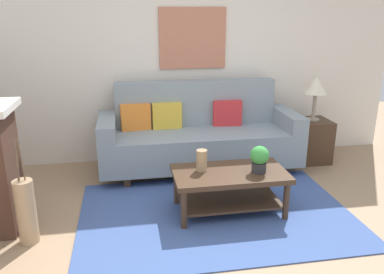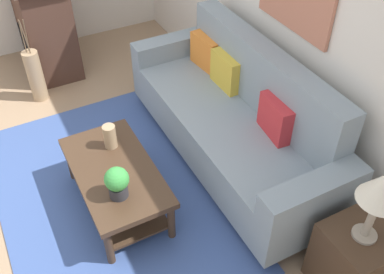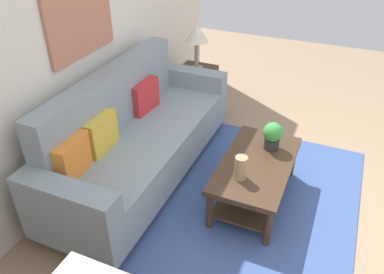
% 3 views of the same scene
% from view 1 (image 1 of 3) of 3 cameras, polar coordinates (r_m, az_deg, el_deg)
% --- Properties ---
extents(ground_plane, '(9.65, 9.65, 0.00)m').
position_cam_1_polar(ground_plane, '(3.52, 5.43, -15.05)').
color(ground_plane, '#9E7F60').
extents(wall_back, '(5.65, 0.10, 2.70)m').
position_cam_1_polar(wall_back, '(5.17, -0.72, 11.64)').
color(wall_back, silver).
rests_on(wall_back, ground_plane).
extents(area_rug, '(2.64, 1.77, 0.01)m').
position_cam_1_polar(area_rug, '(3.93, 3.50, -11.11)').
color(area_rug, '#3D5693').
rests_on(area_rug, ground_plane).
extents(couch, '(2.42, 0.84, 1.08)m').
position_cam_1_polar(couch, '(4.86, 1.05, 0.13)').
color(couch, gray).
rests_on(couch, ground_plane).
extents(throw_pillow_orange, '(0.37, 0.16, 0.32)m').
position_cam_1_polar(throw_pillow_orange, '(4.83, -8.21, 2.91)').
color(throw_pillow_orange, orange).
rests_on(throw_pillow_orange, couch).
extents(throw_pillow_mustard, '(0.36, 0.13, 0.32)m').
position_cam_1_polar(throw_pillow_mustard, '(4.85, -3.68, 3.13)').
color(throw_pillow_mustard, gold).
rests_on(throw_pillow_mustard, couch).
extents(throw_pillow_crimson, '(0.37, 0.16, 0.32)m').
position_cam_1_polar(throw_pillow_crimson, '(4.99, 5.13, 3.51)').
color(throw_pillow_crimson, red).
rests_on(throw_pillow_crimson, couch).
extents(coffee_table, '(1.10, 0.60, 0.43)m').
position_cam_1_polar(coffee_table, '(3.86, 5.48, -6.58)').
color(coffee_table, '#422D1E').
rests_on(coffee_table, ground_plane).
extents(tabletop_vase, '(0.10, 0.10, 0.21)m').
position_cam_1_polar(tabletop_vase, '(3.79, 1.42, -3.42)').
color(tabletop_vase, tan).
rests_on(tabletop_vase, coffee_table).
extents(potted_plant_tabletop, '(0.18, 0.18, 0.26)m').
position_cam_1_polar(potted_plant_tabletop, '(3.79, 9.79, -3.07)').
color(potted_plant_tabletop, '#2D2D33').
rests_on(potted_plant_tabletop, coffee_table).
extents(side_table, '(0.44, 0.44, 0.56)m').
position_cam_1_polar(side_table, '(5.40, 16.91, -0.50)').
color(side_table, '#422D1E').
rests_on(side_table, ground_plane).
extents(table_lamp, '(0.28, 0.28, 0.57)m').
position_cam_1_polar(table_lamp, '(5.23, 17.61, 6.95)').
color(table_lamp, gray).
rests_on(table_lamp, side_table).
extents(floor_vase, '(0.17, 0.17, 0.57)m').
position_cam_1_polar(floor_vase, '(3.66, -22.98, -9.99)').
color(floor_vase, tan).
rests_on(floor_vase, ground_plane).
extents(floor_vase_branch_a, '(0.02, 0.03, 0.36)m').
position_cam_1_polar(floor_vase_branch_a, '(3.47, -23.57, -3.14)').
color(floor_vase_branch_a, brown).
rests_on(floor_vase_branch_a, floor_vase).
extents(floor_vase_branch_b, '(0.05, 0.03, 0.36)m').
position_cam_1_polar(floor_vase_branch_b, '(3.50, -23.99, -3.06)').
color(floor_vase_branch_b, brown).
rests_on(floor_vase_branch_b, floor_vase).
extents(floor_vase_branch_c, '(0.02, 0.02, 0.36)m').
position_cam_1_polar(floor_vase_branch_c, '(3.46, -24.11, -3.26)').
color(floor_vase_branch_c, brown).
rests_on(floor_vase_branch_c, floor_vase).
extents(framed_painting, '(0.85, 0.03, 0.75)m').
position_cam_1_polar(framed_painting, '(5.10, 0.10, 14.19)').
color(framed_painting, '#B77056').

